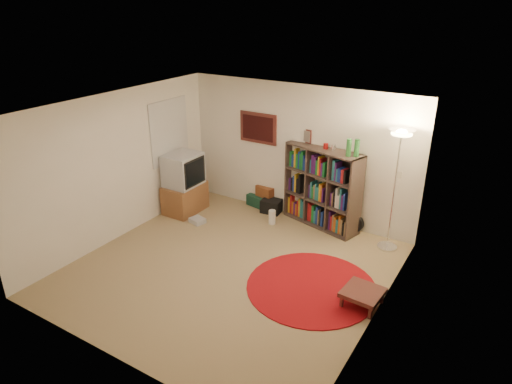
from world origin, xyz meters
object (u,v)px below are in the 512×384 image
(floor_fan, at_px, (355,224))
(side_table, at_px, (363,293))
(suitcase, at_px, (266,201))
(floor_lamp, at_px, (399,151))
(bookshelf, at_px, (322,188))
(tv_stand, at_px, (184,184))

(floor_fan, xyz_separation_m, side_table, (0.82, -1.91, 0.01))
(suitcase, bearing_deg, floor_lamp, 2.20)
(side_table, bearing_deg, suitcase, 142.64)
(floor_fan, height_order, side_table, floor_fan)
(floor_lamp, relative_size, floor_fan, 5.48)
(side_table, bearing_deg, bookshelf, 127.73)
(floor_lamp, distance_m, tv_stand, 4.01)
(floor_fan, distance_m, side_table, 2.07)
(floor_lamp, bearing_deg, bookshelf, 170.55)
(tv_stand, bearing_deg, floor_lamp, 9.59)
(floor_fan, bearing_deg, tv_stand, -157.63)
(bookshelf, xyz_separation_m, floor_fan, (0.68, -0.03, -0.52))
(bookshelf, bearing_deg, floor_lamp, 5.60)
(suitcase, distance_m, side_table, 3.43)
(floor_fan, distance_m, suitcase, 1.92)
(floor_fan, bearing_deg, suitcase, -177.96)
(bookshelf, xyz_separation_m, floor_lamp, (1.33, -0.22, 0.99))
(tv_stand, height_order, side_table, tv_stand)
(suitcase, bearing_deg, bookshelf, 3.53)
(bookshelf, relative_size, side_table, 3.22)
(floor_lamp, distance_m, suitcase, 3.04)
(side_table, bearing_deg, floor_fan, 113.15)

